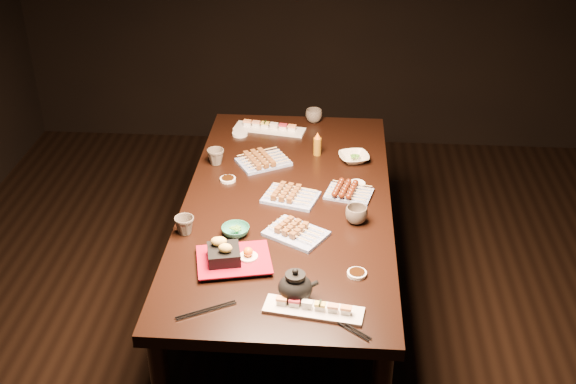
# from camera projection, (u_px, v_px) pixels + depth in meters

# --- Properties ---
(dining_table) EXTENTS (1.06, 1.88, 0.75)m
(dining_table) POSITION_uv_depth(u_px,v_px,m) (287.00, 271.00, 3.32)
(dining_table) COLOR black
(dining_table) RESTS_ON ground
(sushi_platter_near) EXTENTS (0.36, 0.15, 0.04)m
(sushi_platter_near) POSITION_uv_depth(u_px,v_px,m) (314.00, 307.00, 2.49)
(sushi_platter_near) COLOR white
(sushi_platter_near) RESTS_ON dining_table
(sushi_platter_far) EXTENTS (0.38, 0.17, 0.05)m
(sushi_platter_far) POSITION_uv_depth(u_px,v_px,m) (270.00, 126.00, 3.75)
(sushi_platter_far) COLOR white
(sushi_platter_far) RESTS_ON dining_table
(yakitori_plate_center) EXTENTS (0.26, 0.22, 0.06)m
(yakitori_plate_center) POSITION_uv_depth(u_px,v_px,m) (291.00, 193.00, 3.14)
(yakitori_plate_center) COLOR #828EB6
(yakitori_plate_center) RESTS_ON dining_table
(yakitori_plate_right) EXTENTS (0.28, 0.26, 0.06)m
(yakitori_plate_right) POSITION_uv_depth(u_px,v_px,m) (296.00, 229.00, 2.89)
(yakitori_plate_right) COLOR #828EB6
(yakitori_plate_right) RESTS_ON dining_table
(yakitori_plate_left) EXTENTS (0.28, 0.26, 0.06)m
(yakitori_plate_left) POSITION_uv_depth(u_px,v_px,m) (263.00, 158.00, 3.43)
(yakitori_plate_left) COLOR #828EB6
(yakitori_plate_left) RESTS_ON dining_table
(tsukune_plate) EXTENTS (0.23, 0.19, 0.05)m
(tsukune_plate) POSITION_uv_depth(u_px,v_px,m) (349.00, 190.00, 3.17)
(tsukune_plate) COLOR #828EB6
(tsukune_plate) RESTS_ON dining_table
(edamame_bowl_green) EXTENTS (0.13, 0.13, 0.04)m
(edamame_bowl_green) POSITION_uv_depth(u_px,v_px,m) (236.00, 231.00, 2.91)
(edamame_bowl_green) COLOR #297E61
(edamame_bowl_green) RESTS_ON dining_table
(edamame_bowl_cream) EXTENTS (0.17, 0.17, 0.03)m
(edamame_bowl_cream) POSITION_uv_depth(u_px,v_px,m) (354.00, 158.00, 3.45)
(edamame_bowl_cream) COLOR beige
(edamame_bowl_cream) RESTS_ON dining_table
(tempura_tray) EXTENTS (0.32, 0.28, 0.10)m
(tempura_tray) POSITION_uv_depth(u_px,v_px,m) (234.00, 253.00, 2.72)
(tempura_tray) COLOR black
(tempura_tray) RESTS_ON dining_table
(teacup_near_left) EXTENTS (0.10, 0.10, 0.07)m
(teacup_near_left) POSITION_uv_depth(u_px,v_px,m) (185.00, 225.00, 2.90)
(teacup_near_left) COLOR #4E453C
(teacup_near_left) RESTS_ON dining_table
(teacup_mid_right) EXTENTS (0.11, 0.11, 0.07)m
(teacup_mid_right) POSITION_uv_depth(u_px,v_px,m) (356.00, 215.00, 2.97)
(teacup_mid_right) COLOR #4E453C
(teacup_mid_right) RESTS_ON dining_table
(teacup_far_left) EXTENTS (0.10, 0.10, 0.08)m
(teacup_far_left) POSITION_uv_depth(u_px,v_px,m) (216.00, 157.00, 3.42)
(teacup_far_left) COLOR #4E453C
(teacup_far_left) RESTS_ON dining_table
(teacup_far_right) EXTENTS (0.12, 0.12, 0.07)m
(teacup_far_right) POSITION_uv_depth(u_px,v_px,m) (314.00, 116.00, 3.83)
(teacup_far_right) COLOR #4E453C
(teacup_far_right) RESTS_ON dining_table
(teapot) EXTENTS (0.17, 0.17, 0.12)m
(teapot) POSITION_uv_depth(u_px,v_px,m) (295.00, 284.00, 2.53)
(teapot) COLOR black
(teapot) RESTS_ON dining_table
(condiment_bottle) EXTENTS (0.05, 0.05, 0.12)m
(condiment_bottle) POSITION_uv_depth(u_px,v_px,m) (317.00, 144.00, 3.49)
(condiment_bottle) COLOR brown
(condiment_bottle) RESTS_ON dining_table
(sauce_dish_west) EXTENTS (0.08, 0.08, 0.01)m
(sauce_dish_west) POSITION_uv_depth(u_px,v_px,m) (228.00, 179.00, 3.29)
(sauce_dish_west) COLOR white
(sauce_dish_west) RESTS_ON dining_table
(sauce_dish_east) EXTENTS (0.08, 0.08, 0.01)m
(sauce_dish_east) POSITION_uv_depth(u_px,v_px,m) (357.00, 184.00, 3.26)
(sauce_dish_east) COLOR white
(sauce_dish_east) RESTS_ON dining_table
(sauce_dish_se) EXTENTS (0.09, 0.09, 0.01)m
(sauce_dish_se) POSITION_uv_depth(u_px,v_px,m) (357.00, 274.00, 2.68)
(sauce_dish_se) COLOR white
(sauce_dish_se) RESTS_ON dining_table
(sauce_dish_nw) EXTENTS (0.09, 0.09, 0.01)m
(sauce_dish_nw) POSITION_uv_depth(u_px,v_px,m) (240.00, 134.00, 3.71)
(sauce_dish_nw) COLOR white
(sauce_dish_nw) RESTS_ON dining_table
(chopsticks_near) EXTENTS (0.20, 0.12, 0.01)m
(chopsticks_near) POSITION_uv_depth(u_px,v_px,m) (206.00, 310.00, 2.50)
(chopsticks_near) COLOR black
(chopsticks_near) RESTS_ON dining_table
(chopsticks_se) EXTENTS (0.20, 0.17, 0.01)m
(chopsticks_se) POSITION_uv_depth(u_px,v_px,m) (342.00, 324.00, 2.44)
(chopsticks_se) COLOR black
(chopsticks_se) RESTS_ON dining_table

